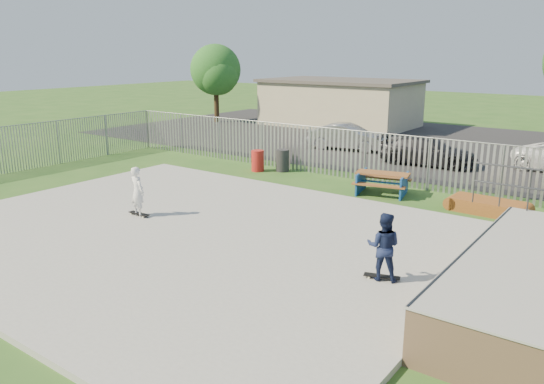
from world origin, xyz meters
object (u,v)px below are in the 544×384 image
Objects in this scene: skater_white at (138,191)px; picnic_table at (382,183)px; car_silver at (348,137)px; trash_bin_red at (258,161)px; car_dark at (427,151)px; funbox at (488,206)px; skater_navy at (384,246)px; trash_bin_grey at (283,160)px; tree_left at (216,70)px.

picnic_table is at bearing -112.56° from skater_white.
car_silver is at bearing 113.68° from picnic_table.
car_dark is (5.50, 5.62, 0.20)m from trash_bin_red.
skater_navy reaches higher than funbox.
car_silver is 5.00m from car_dark.
funbox is 0.50× the size of car_dark.
skater_white is at bearing -135.48° from picnic_table.
skater_navy reaches higher than picnic_table.
funbox is 7.18m from skater_navy.
skater_white is (-8.51, -7.21, 0.71)m from funbox.
skater_navy is (9.43, -7.63, 0.46)m from trash_bin_red.
car_silver is at bearing 70.06° from car_dark.
trash_bin_grey is 0.22× the size of car_dark.
picnic_table is 0.50× the size of car_dark.
skater_white is at bearing 157.63° from car_dark.
car_dark is at bearing 82.36° from picnic_table.
picnic_table is 3.80m from funbox.
picnic_table is at bearing -10.61° from trash_bin_grey.
car_silver is at bearing -76.51° from skater_navy.
skater_white is (-8.11, -0.08, 0.00)m from skater_navy.
picnic_table is 0.53× the size of car_silver.
car_silver is 14.39m from tree_left.
trash_bin_grey is at bearing -38.45° from tree_left.
car_silver reaches higher than picnic_table.
car_silver is (0.67, 6.91, 0.24)m from trash_bin_red.
trash_bin_grey is 11.88m from skater_navy.
trash_bin_red is 0.96× the size of trash_bin_grey.
tree_left is at bearing 154.94° from funbox.
trash_bin_red is (-6.04, 0.35, 0.05)m from picnic_table.
car_dark reaches higher than trash_bin_grey.
picnic_table is 9.03m from car_silver.
trash_bin_red is 7.84m from skater_white.
car_dark is (4.83, -1.29, -0.04)m from car_silver.
car_silver is at bearing 143.80° from funbox.
tree_left is at bearing 67.45° from car_dark.
funbox is at bearing -129.64° from skater_white.
tree_left is at bearing -43.69° from skater_white.
picnic_table is at bearing -179.77° from car_dark.
skater_navy is at bearing -159.53° from car_silver.
skater_navy is at bearing -38.99° from trash_bin_red.
car_silver is 0.73× the size of tree_left.
funbox is (3.79, -0.16, -0.19)m from picnic_table.
car_dark is 0.78× the size of tree_left.
car_silver is 0.94× the size of car_dark.
picnic_table is 6.05m from trash_bin_red.
car_silver is 2.67× the size of skater_navy.
skater_navy is 8.11m from skater_white.
tree_left reaches higher than funbox.
tree_left reaches higher than picnic_table.
car_silver is at bearing 91.97° from trash_bin_grey.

